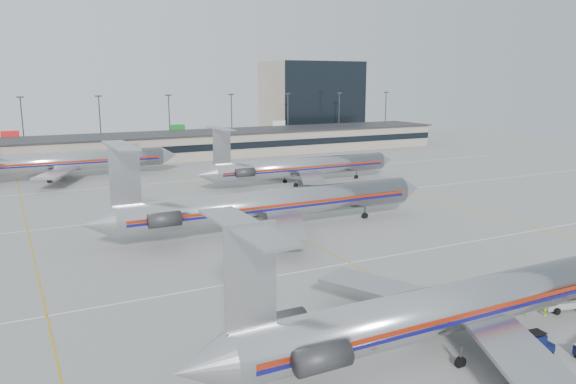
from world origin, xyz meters
TOP-DOWN VIEW (x-y plane):
  - ground at (0.00, 0.00)m, footprint 260.00×260.00m
  - apron_markings at (0.00, 10.00)m, footprint 160.00×0.15m
  - terminal at (0.00, 97.97)m, footprint 162.00×17.00m
  - light_mast_row at (0.00, 112.00)m, footprint 163.60×0.40m
  - distant_building at (62.00, 128.00)m, footprint 30.00×20.00m
  - jet_foreground at (-3.62, -9.78)m, footprint 43.87×25.83m
  - jet_second_row at (-2.34, 25.56)m, footprint 47.30×27.85m
  - jet_third_row at (17.02, 53.00)m, footprint 41.24×25.37m
  - jet_back_row at (-22.51, 78.09)m, footprint 45.22×27.82m
  - tug_left at (-3.25, -15.86)m, footprint 2.57×1.41m
  - tug_center at (0.50, -13.22)m, footprint 2.33×1.33m
  - belt_loader at (9.57, -8.62)m, footprint 4.96×2.36m
  - ramp_worker_near at (6.94, -8.87)m, footprint 0.71×0.69m
  - ramp_worker_far at (5.40, -8.07)m, footprint 1.06×0.98m

SIDE VIEW (x-z plane):
  - ground at x=0.00m, z-range 0.00..0.00m
  - apron_markings at x=0.00m, z-range 0.00..0.02m
  - belt_loader at x=9.57m, z-range -0.59..1.95m
  - ramp_worker_near at x=6.94m, z-range 0.00..1.64m
  - tug_center at x=0.50m, z-range -0.08..1.73m
  - ramp_worker_far at x=5.40m, z-range 0.00..1.76m
  - tug_left at x=-3.25m, z-range -0.09..1.94m
  - terminal at x=0.00m, z-range 0.03..6.28m
  - jet_third_row at x=17.02m, z-range -2.36..8.91m
  - jet_foreground at x=-3.62m, z-range -2.41..9.07m
  - jet_back_row at x=-22.51m, z-range -2.59..9.77m
  - jet_second_row at x=-2.34m, z-range -2.60..9.78m
  - light_mast_row at x=0.00m, z-range 0.94..16.22m
  - distant_building at x=62.00m, z-range 0.00..25.00m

